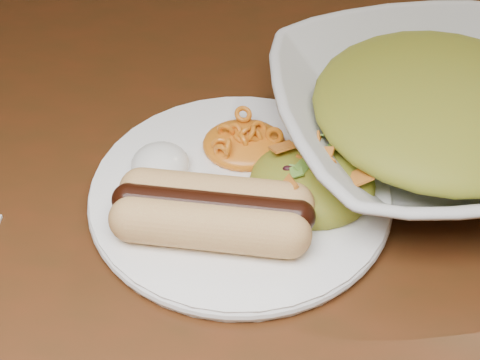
{
  "coord_description": "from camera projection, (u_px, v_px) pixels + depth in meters",
  "views": [
    {
      "loc": [
        0.12,
        -0.46,
        1.2
      ],
      "look_at": [
        0.08,
        -0.02,
        0.77
      ],
      "focal_mm": 55.0,
      "sensor_mm": 36.0,
      "label": 1
    }
  ],
  "objects": [
    {
      "name": "taco_salad",
      "position": [
        313.0,
        173.0,
        0.6
      ],
      "size": [
        0.11,
        0.1,
        0.05
      ],
      "rotation": [
        0.0,
        0.0,
        0.17
      ],
      "color": "#AE6F0E",
      "rests_on": "plate"
    },
    {
      "name": "hotdog",
      "position": [
        213.0,
        211.0,
        0.57
      ],
      "size": [
        0.13,
        0.07,
        0.04
      ],
      "rotation": [
        0.0,
        0.0,
        -0.05
      ],
      "color": "#F0DC7A",
      "rests_on": "plate"
    },
    {
      "name": "table",
      "position": [
        160.0,
        243.0,
        0.71
      ],
      "size": [
        1.6,
        0.9,
        0.75
      ],
      "color": "#481F0D",
      "rests_on": "floor"
    },
    {
      "name": "sour_cream",
      "position": [
        160.0,
        158.0,
        0.62
      ],
      "size": [
        0.06,
        0.06,
        0.03
      ],
      "primitive_type": "ellipsoid",
      "rotation": [
        0.0,
        0.0,
        -0.24
      ],
      "color": "white",
      "rests_on": "plate"
    },
    {
      "name": "serving_bowl",
      "position": [
        437.0,
        121.0,
        0.64
      ],
      "size": [
        0.35,
        0.35,
        0.07
      ],
      "primitive_type": "imported",
      "rotation": [
        0.0,
        0.0,
        0.28
      ],
      "color": "silver",
      "rests_on": "table"
    },
    {
      "name": "mac_and_cheese",
      "position": [
        244.0,
        136.0,
        0.64
      ],
      "size": [
        0.08,
        0.07,
        0.03
      ],
      "primitive_type": "ellipsoid",
      "rotation": [
        0.0,
        0.0,
        0.09
      ],
      "color": "orange",
      "rests_on": "plate"
    },
    {
      "name": "plate",
      "position": [
        240.0,
        194.0,
        0.62
      ],
      "size": [
        0.3,
        0.3,
        0.01
      ],
      "primitive_type": "cylinder",
      "rotation": [
        0.0,
        0.0,
        -0.22
      ],
      "color": "white",
      "rests_on": "table"
    },
    {
      "name": "bowl_filling",
      "position": [
        440.0,
        107.0,
        0.63
      ],
      "size": [
        0.28,
        0.28,
        0.05
      ],
      "primitive_type": "ellipsoid",
      "rotation": [
        0.0,
        0.0,
        0.35
      ],
      "color": "#AE6F0E",
      "rests_on": "serving_bowl"
    }
  ]
}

